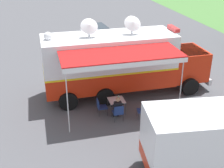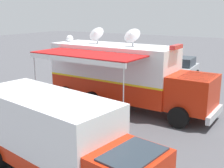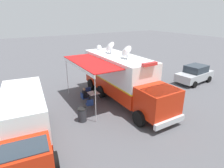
{
  "view_description": "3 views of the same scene",
  "coord_description": "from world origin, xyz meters",
  "px_view_note": "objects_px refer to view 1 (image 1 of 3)",
  "views": [
    {
      "loc": [
        15.09,
        -3.96,
        8.05
      ],
      "look_at": [
        1.0,
        -0.12,
        1.09
      ],
      "focal_mm": 48.31,
      "sensor_mm": 36.0,
      "label": 1
    },
    {
      "loc": [
        13.59,
        8.59,
        5.26
      ],
      "look_at": [
        1.06,
        0.6,
        1.54
      ],
      "focal_mm": 46.1,
      "sensor_mm": 36.0,
      "label": 2
    },
    {
      "loc": [
        8.08,
        12.16,
        6.56
      ],
      "look_at": [
        0.39,
        -0.24,
        1.11
      ],
      "focal_mm": 30.16,
      "sensor_mm": 36.0,
      "label": 3
    }
  ],
  "objects_px": {
    "command_truck": "(122,61)",
    "water_bottle": "(118,98)",
    "trash_bin": "(174,118)",
    "folding_chair_at_table": "(118,112)",
    "seated_responder": "(117,107)",
    "folding_chair_beside_table": "(100,106)",
    "folding_table": "(117,101)",
    "car_behind_truck": "(97,37)",
    "folding_chair_spare_by_truck": "(144,109)"
  },
  "relations": [
    {
      "from": "command_truck",
      "to": "water_bottle",
      "type": "distance_m",
      "value": 2.5
    },
    {
      "from": "folding_chair_spare_by_truck",
      "to": "folding_chair_beside_table",
      "type": "bearing_deg",
      "value": -113.64
    },
    {
      "from": "water_bottle",
      "to": "trash_bin",
      "type": "relative_size",
      "value": 0.25
    },
    {
      "from": "folding_chair_at_table",
      "to": "command_truck",
      "type": "bearing_deg",
      "value": 159.65
    },
    {
      "from": "water_bottle",
      "to": "car_behind_truck",
      "type": "distance_m",
      "value": 10.76
    },
    {
      "from": "command_truck",
      "to": "folding_chair_at_table",
      "type": "relative_size",
      "value": 10.95
    },
    {
      "from": "folding_chair_at_table",
      "to": "water_bottle",
      "type": "bearing_deg",
      "value": 163.31
    },
    {
      "from": "command_truck",
      "to": "trash_bin",
      "type": "height_order",
      "value": "command_truck"
    },
    {
      "from": "trash_bin",
      "to": "water_bottle",
      "type": "bearing_deg",
      "value": -132.39
    },
    {
      "from": "folding_table",
      "to": "folding_chair_at_table",
      "type": "xyz_separation_m",
      "value": [
        0.8,
        -0.14,
        -0.16
      ]
    },
    {
      "from": "command_truck",
      "to": "water_bottle",
      "type": "height_order",
      "value": "command_truck"
    },
    {
      "from": "folding_chair_at_table",
      "to": "trash_bin",
      "type": "relative_size",
      "value": 0.96
    },
    {
      "from": "command_truck",
      "to": "folding_chair_spare_by_truck",
      "type": "distance_m",
      "value": 3.32
    },
    {
      "from": "folding_chair_spare_by_truck",
      "to": "trash_bin",
      "type": "xyz_separation_m",
      "value": [
        1.07,
        1.09,
        -0.06
      ]
    },
    {
      "from": "trash_bin",
      "to": "command_truck",
      "type": "bearing_deg",
      "value": -161.89
    },
    {
      "from": "folding_chair_at_table",
      "to": "trash_bin",
      "type": "xyz_separation_m",
      "value": [
        1.15,
        2.4,
        -0.06
      ]
    },
    {
      "from": "water_bottle",
      "to": "folding_chair_spare_by_truck",
      "type": "height_order",
      "value": "water_bottle"
    },
    {
      "from": "folding_chair_at_table",
      "to": "trash_bin",
      "type": "height_order",
      "value": "trash_bin"
    },
    {
      "from": "water_bottle",
      "to": "trash_bin",
      "type": "xyz_separation_m",
      "value": [
        1.97,
        2.16,
        -0.38
      ]
    },
    {
      "from": "folding_table",
      "to": "folding_chair_beside_table",
      "type": "xyz_separation_m",
      "value": [
        -0.01,
        -0.85,
        -0.16
      ]
    },
    {
      "from": "folding_chair_at_table",
      "to": "folding_chair_spare_by_truck",
      "type": "height_order",
      "value": "same"
    },
    {
      "from": "command_truck",
      "to": "folding_chair_at_table",
      "type": "xyz_separation_m",
      "value": [
        2.9,
        -1.08,
        -1.43
      ]
    },
    {
      "from": "water_bottle",
      "to": "trash_bin",
      "type": "bearing_deg",
      "value": 47.61
    },
    {
      "from": "folding_table",
      "to": "seated_responder",
      "type": "bearing_deg",
      "value": -12.45
    },
    {
      "from": "water_bottle",
      "to": "folding_chair_at_table",
      "type": "distance_m",
      "value": 0.91
    },
    {
      "from": "folding_chair_beside_table",
      "to": "car_behind_truck",
      "type": "relative_size",
      "value": 0.2
    },
    {
      "from": "command_truck",
      "to": "water_bottle",
      "type": "xyz_separation_m",
      "value": [
        2.08,
        -0.83,
        -1.11
      ]
    },
    {
      "from": "water_bottle",
      "to": "seated_responder",
      "type": "height_order",
      "value": "seated_responder"
    },
    {
      "from": "command_truck",
      "to": "water_bottle",
      "type": "relative_size",
      "value": 42.55
    },
    {
      "from": "folding_chair_spare_by_truck",
      "to": "seated_responder",
      "type": "height_order",
      "value": "seated_responder"
    },
    {
      "from": "seated_responder",
      "to": "folding_chair_at_table",
      "type": "bearing_deg",
      "value": -0.97
    },
    {
      "from": "folding_table",
      "to": "trash_bin",
      "type": "xyz_separation_m",
      "value": [
        1.95,
        2.26,
        -0.22
      ]
    },
    {
      "from": "folding_chair_at_table",
      "to": "folding_table",
      "type": "bearing_deg",
      "value": 170.21
    },
    {
      "from": "folding_chair_beside_table",
      "to": "trash_bin",
      "type": "height_order",
      "value": "trash_bin"
    },
    {
      "from": "car_behind_truck",
      "to": "command_truck",
      "type": "bearing_deg",
      "value": -2.9
    },
    {
      "from": "trash_bin",
      "to": "car_behind_truck",
      "type": "relative_size",
      "value": 0.21
    },
    {
      "from": "folding_chair_at_table",
      "to": "folding_chair_beside_table",
      "type": "distance_m",
      "value": 1.07
    },
    {
      "from": "trash_bin",
      "to": "car_behind_truck",
      "type": "height_order",
      "value": "car_behind_truck"
    },
    {
      "from": "folding_table",
      "to": "seated_responder",
      "type": "xyz_separation_m",
      "value": [
        0.61,
        -0.13,
        -0.02
      ]
    },
    {
      "from": "trash_bin",
      "to": "seated_responder",
      "type": "bearing_deg",
      "value": -119.15
    },
    {
      "from": "seated_responder",
      "to": "command_truck",
      "type": "bearing_deg",
      "value": 158.42
    },
    {
      "from": "folding_chair_spare_by_truck",
      "to": "car_behind_truck",
      "type": "bearing_deg",
      "value": 179.03
    },
    {
      "from": "car_behind_truck",
      "to": "trash_bin",
      "type": "bearing_deg",
      "value": 4.02
    },
    {
      "from": "command_truck",
      "to": "folding_chair_spare_by_truck",
      "type": "xyz_separation_m",
      "value": [
        2.99,
        0.24,
        -1.43
      ]
    },
    {
      "from": "water_bottle",
      "to": "folding_chair_beside_table",
      "type": "bearing_deg",
      "value": -89.18
    },
    {
      "from": "folding_chair_spare_by_truck",
      "to": "seated_responder",
      "type": "relative_size",
      "value": 0.7
    },
    {
      "from": "folding_chair_beside_table",
      "to": "seated_responder",
      "type": "distance_m",
      "value": 0.95
    },
    {
      "from": "folding_chair_at_table",
      "to": "trash_bin",
      "type": "distance_m",
      "value": 2.66
    },
    {
      "from": "folding_table",
      "to": "trash_bin",
      "type": "distance_m",
      "value": 3.0
    },
    {
      "from": "folding_chair_spare_by_truck",
      "to": "trash_bin",
      "type": "height_order",
      "value": "trash_bin"
    }
  ]
}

